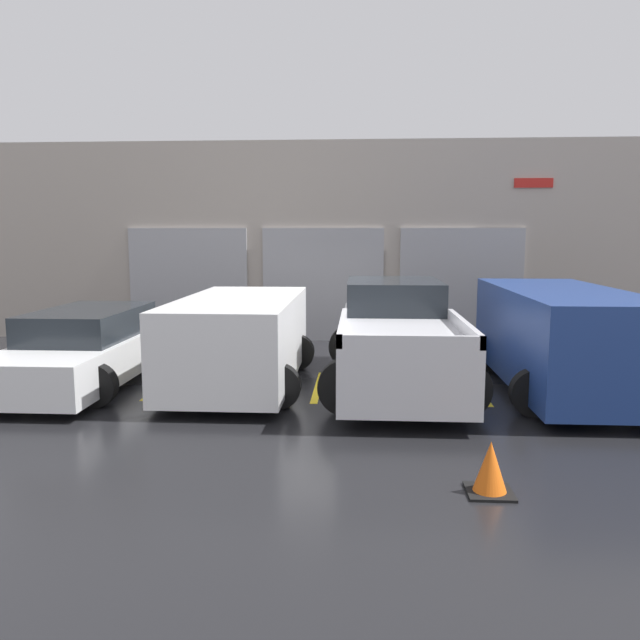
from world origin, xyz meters
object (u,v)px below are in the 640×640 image
pickup_truck (397,337)px  sedan_side (240,338)px  sedan_white (88,348)px  traffic_cone (490,470)px  van_right (561,336)px

pickup_truck → sedan_side: size_ratio=1.20×
sedan_white → sedan_side: size_ratio=1.08×
pickup_truck → traffic_cone: (0.69, -4.62, -0.58)m
traffic_cone → sedan_side: bearing=128.0°
pickup_truck → sedan_side: 2.72m
pickup_truck → traffic_cone: pickup_truck is taller
van_right → sedan_white: bearing=179.8°
van_right → traffic_cone: (-2.02, -4.35, -0.68)m
pickup_truck → sedan_white: (-5.42, -0.24, -0.21)m
sedan_side → traffic_cone: bearing=-52.0°
sedan_side → van_right: (5.42, -0.00, 0.09)m
sedan_white → van_right: bearing=-0.2°
sedan_white → traffic_cone: size_ratio=8.66×
pickup_truck → sedan_white: pickup_truck is taller
van_right → traffic_cone: size_ratio=9.06×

